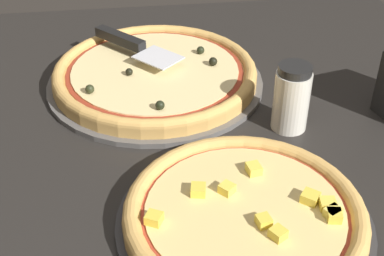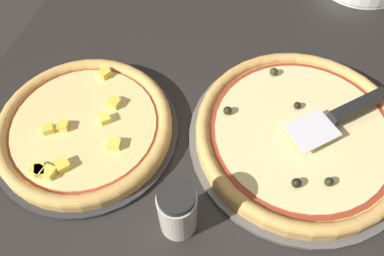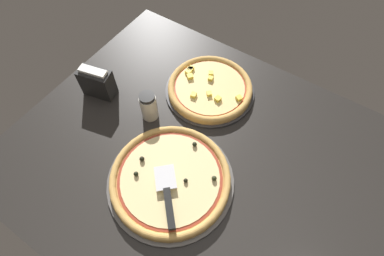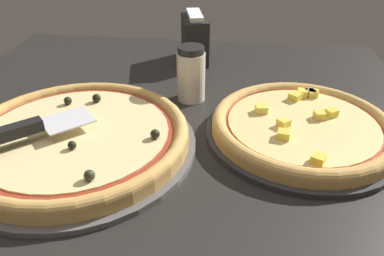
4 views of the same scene
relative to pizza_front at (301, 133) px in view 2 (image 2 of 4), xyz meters
The scene contains 7 objects.
ground_plane 16.84cm from the pizza_front, 56.24° to the left, with size 143.94×107.59×3.60cm, color black.
pizza_pan_front 2.14cm from the pizza_front, 74.12° to the right, with size 42.54×42.54×1.00cm, color #565451.
pizza_front is the anchor object (origin of this frame).
pizza_pan_back 41.38cm from the pizza_front, 103.02° to the left, with size 35.87×35.87×1.00cm, color #2D2D30.
pizza_back 41.33cm from the pizza_front, 103.06° to the left, with size 33.72×33.72×3.38cm.
serving_spatula 9.66cm from the pizza_front, 56.45° to the right, with size 17.61×18.28×2.00cm.
parmesan_shaker 28.52cm from the pizza_front, 141.37° to the left, with size 6.19×6.19×12.14cm.
Camera 2 is at (-51.21, -3.74, 62.02)cm, focal length 35.00 mm.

